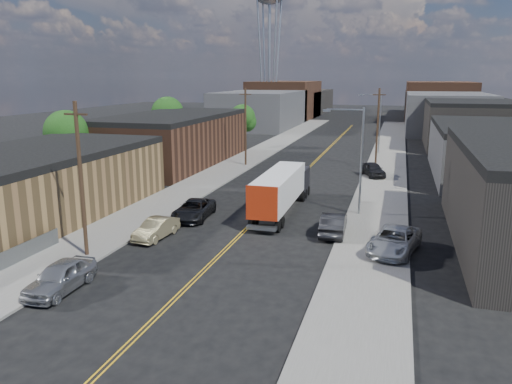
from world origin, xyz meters
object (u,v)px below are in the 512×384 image
Objects in this scene: car_left_a at (60,277)px; car_left_c at (194,210)px; semi_truck at (283,187)px; car_right_lot_a at (394,240)px; car_left_b at (156,229)px; car_right_lot_c at (373,169)px; car_right_oncoming at (333,224)px.

car_left_a is 0.88× the size of car_left_c.
semi_truck reaches higher than car_right_lot_a.
car_left_a is at bearing -134.99° from car_right_lot_a.
car_right_lot_c is (13.81, 27.09, 0.22)m from car_left_b.
car_right_lot_c reaches higher than car_left_c.
car_right_lot_c is at bearing 108.90° from car_right_lot_a.
car_right_lot_c is (14.60, 36.78, 0.12)m from car_left_a.
car_right_oncoming is (12.21, 4.44, 0.10)m from car_left_b.
car_right_lot_a is at bearing -19.61° from car_left_c.
semi_truck is 3.21× the size of car_left_b.
car_left_b is (0.79, 9.69, -0.11)m from car_left_a.
car_left_c is (1.40, 15.19, -0.06)m from car_left_a.
car_right_oncoming is at bearing 157.31° from car_right_lot_a.
semi_truck is at bearing 150.76° from car_right_lot_a.
semi_truck is at bearing 28.86° from car_left_c.
car_left_c is (0.61, 5.50, 0.04)m from car_left_b.
car_right_lot_a is 25.93m from car_right_lot_c.
car_right_oncoming is at bearing 24.95° from car_left_b.
car_left_b is 12.99m from car_right_oncoming.
car_right_lot_a is (16.61, 1.31, 0.23)m from car_left_b.
semi_truck is 2.55× the size of car_left_c.
car_left_b is 0.80× the size of car_left_c.
semi_truck is 3.02× the size of car_right_lot_c.
car_right_oncoming is 0.86× the size of car_right_lot_a.
car_right_oncoming is (11.60, -1.06, 0.06)m from car_left_c.
car_right_lot_c is at bearing 53.62° from car_left_c.
car_left_a reaches higher than car_right_oncoming.
car_left_a is at bearing -112.70° from semi_truck.
car_left_c is 1.18× the size of car_right_lot_c.
car_left_b is at bearing -126.51° from semi_truck.
car_right_oncoming reaches higher than car_left_b.
car_right_lot_a reaches higher than car_left_a.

